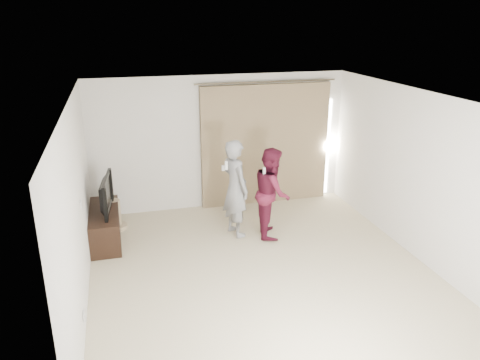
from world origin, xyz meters
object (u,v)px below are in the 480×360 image
object	(u,v)px
tv_console	(105,225)
person_man	(235,188)
tv	(102,194)
person_woman	(272,192)

from	to	relation	value
tv_console	person_man	size ratio (longest dim) A/B	0.83
tv	person_woman	xyz separation A→B (m)	(2.81, -0.49, -0.06)
person_man	person_woman	bearing A→B (deg)	-16.08
tv_console	person_man	bearing A→B (deg)	-8.27
tv	tv_console	bearing A→B (deg)	0.00
tv_console	person_man	xyz separation A→B (m)	(2.21, -0.32, 0.58)
tv	person_man	size ratio (longest dim) A/B	0.60
person_man	person_woman	distance (m)	0.63
tv_console	tv	bearing A→B (deg)	0.00
tv	person_man	xyz separation A→B (m)	(2.21, -0.32, 0.01)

